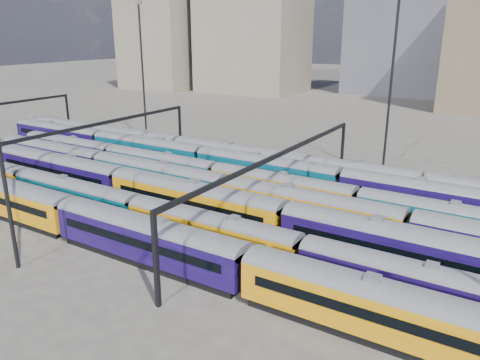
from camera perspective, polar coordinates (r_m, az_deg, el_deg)
The scene contains 12 objects.
ground at distance 57.92m, azimuth -4.22°, elevation -3.05°, with size 500.00×500.00×0.00m, color #46413B.
rake_0 at distance 43.62m, azimuth -11.27°, elevation -6.61°, with size 149.51×3.12×5.26m.
rake_1 at distance 40.83m, azimuth 7.54°, elevation -8.61°, with size 115.04×2.81×4.72m.
rake_2 at distance 59.21m, azimuth -14.34°, elevation -0.11°, with size 134.98×3.29×5.55m.
rake_3 at distance 50.62m, azimuth 8.21°, elevation -3.01°, with size 105.00×3.08×5.18m.
rake_4 at distance 53.87m, azimuth 14.13°, elevation -2.36°, with size 115.53×2.82×4.74m.
rake_5 at distance 59.41m, azimuth 12.24°, elevation -0.05°, with size 128.14×3.12×5.27m.
rake_6 at distance 72.55m, azimuth -1.55°, elevation 3.35°, with size 96.41×2.83×4.75m.
gantry_1 at distance 69.35m, azimuth -17.90°, elevation 5.47°, with size 0.35×40.35×8.03m.
gantry_2 at distance 50.78m, azimuth 4.78°, elevation 2.01°, with size 0.35×40.35×8.03m.
mast_1 at distance 90.61m, azimuth -11.82°, elevation 13.23°, with size 1.40×0.50×25.60m.
mast_3 at distance 70.03m, azimuth 17.97°, elevation 11.54°, with size 1.40×0.50×25.60m.
Camera 1 is at (32.19, -43.58, 20.47)m, focal length 35.00 mm.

